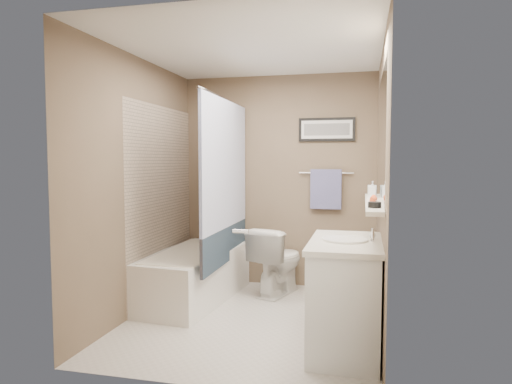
% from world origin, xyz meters
% --- Properties ---
extents(ground, '(2.50, 2.50, 0.00)m').
position_xyz_m(ground, '(0.00, 0.00, 0.00)').
color(ground, beige).
rests_on(ground, ground).
extents(ceiling, '(2.20, 2.50, 0.04)m').
position_xyz_m(ceiling, '(0.00, 0.00, 2.38)').
color(ceiling, white).
rests_on(ceiling, wall_back).
extents(wall_back, '(2.20, 0.04, 2.40)m').
position_xyz_m(wall_back, '(0.00, 1.23, 1.20)').
color(wall_back, brown).
rests_on(wall_back, ground).
extents(wall_front, '(2.20, 0.04, 2.40)m').
position_xyz_m(wall_front, '(0.00, -1.23, 1.20)').
color(wall_front, brown).
rests_on(wall_front, ground).
extents(wall_left, '(0.04, 2.50, 2.40)m').
position_xyz_m(wall_left, '(-1.08, 0.00, 1.20)').
color(wall_left, brown).
rests_on(wall_left, ground).
extents(wall_right, '(0.04, 2.50, 2.40)m').
position_xyz_m(wall_right, '(1.08, 0.00, 1.20)').
color(wall_right, brown).
rests_on(wall_right, ground).
extents(tile_surround, '(0.02, 1.55, 2.00)m').
position_xyz_m(tile_surround, '(-1.09, 0.50, 1.00)').
color(tile_surround, tan).
rests_on(tile_surround, wall_left).
extents(curtain_rod, '(0.02, 1.55, 0.02)m').
position_xyz_m(curtain_rod, '(-0.40, 0.50, 2.05)').
color(curtain_rod, silver).
rests_on(curtain_rod, wall_left).
extents(curtain_upper, '(0.03, 1.45, 1.28)m').
position_xyz_m(curtain_upper, '(-0.40, 0.50, 1.40)').
color(curtain_upper, white).
rests_on(curtain_upper, curtain_rod).
extents(curtain_lower, '(0.03, 1.45, 0.36)m').
position_xyz_m(curtain_lower, '(-0.40, 0.50, 0.58)').
color(curtain_lower, '#283B4C').
rests_on(curtain_lower, curtain_rod).
extents(mirror, '(0.02, 1.60, 1.00)m').
position_xyz_m(mirror, '(1.09, -0.15, 1.62)').
color(mirror, silver).
rests_on(mirror, wall_right).
extents(shelf, '(0.12, 1.60, 0.03)m').
position_xyz_m(shelf, '(1.04, -0.15, 1.10)').
color(shelf, silver).
rests_on(shelf, wall_right).
extents(towel_bar, '(0.60, 0.02, 0.02)m').
position_xyz_m(towel_bar, '(0.55, 1.22, 1.30)').
color(towel_bar, silver).
rests_on(towel_bar, wall_back).
extents(towel, '(0.34, 0.05, 0.44)m').
position_xyz_m(towel, '(0.55, 1.20, 1.12)').
color(towel, '#8789C4').
rests_on(towel, towel_bar).
extents(art_frame, '(0.62, 0.02, 0.26)m').
position_xyz_m(art_frame, '(0.55, 1.23, 1.78)').
color(art_frame, black).
rests_on(art_frame, wall_back).
extents(art_mat, '(0.56, 0.00, 0.20)m').
position_xyz_m(art_mat, '(0.55, 1.22, 1.78)').
color(art_mat, white).
rests_on(art_mat, art_frame).
extents(art_image, '(0.50, 0.00, 0.13)m').
position_xyz_m(art_image, '(0.55, 1.22, 1.78)').
color(art_image, '#595959').
rests_on(art_image, art_mat).
extents(door, '(0.80, 0.02, 2.00)m').
position_xyz_m(door, '(0.55, -1.24, 1.00)').
color(door, silver).
rests_on(door, wall_front).
extents(door_handle, '(0.10, 0.02, 0.02)m').
position_xyz_m(door_handle, '(0.22, -1.19, 1.00)').
color(door_handle, silver).
rests_on(door_handle, door).
extents(bathtub, '(0.85, 1.56, 0.50)m').
position_xyz_m(bathtub, '(-0.75, 0.46, 0.25)').
color(bathtub, white).
rests_on(bathtub, ground).
extents(tub_rim, '(0.56, 1.36, 0.02)m').
position_xyz_m(tub_rim, '(-0.75, 0.46, 0.50)').
color(tub_rim, white).
rests_on(tub_rim, bathtub).
extents(toilet, '(0.60, 0.80, 0.73)m').
position_xyz_m(toilet, '(0.07, 0.87, 0.36)').
color(toilet, white).
rests_on(toilet, ground).
extents(vanity, '(0.53, 0.92, 0.80)m').
position_xyz_m(vanity, '(0.85, -0.45, 0.40)').
color(vanity, silver).
rests_on(vanity, ground).
extents(countertop, '(0.54, 0.96, 0.04)m').
position_xyz_m(countertop, '(0.84, -0.45, 0.82)').
color(countertop, beige).
rests_on(countertop, vanity).
extents(sink_basin, '(0.34, 0.34, 0.01)m').
position_xyz_m(sink_basin, '(0.83, -0.45, 0.85)').
color(sink_basin, silver).
rests_on(sink_basin, countertop).
extents(faucet_spout, '(0.02, 0.02, 0.10)m').
position_xyz_m(faucet_spout, '(1.03, -0.45, 0.89)').
color(faucet_spout, silver).
rests_on(faucet_spout, countertop).
extents(faucet_knob, '(0.05, 0.05, 0.05)m').
position_xyz_m(faucet_knob, '(1.03, -0.35, 0.87)').
color(faucet_knob, silver).
rests_on(faucet_knob, countertop).
extents(candle_bowl_near, '(0.09, 0.09, 0.04)m').
position_xyz_m(candle_bowl_near, '(1.04, -0.68, 1.14)').
color(candle_bowl_near, black).
rests_on(candle_bowl_near, shelf).
extents(hair_brush_front, '(0.06, 0.22, 0.04)m').
position_xyz_m(hair_brush_front, '(1.04, -0.28, 1.14)').
color(hair_brush_front, '#C9441C').
rests_on(hair_brush_front, shelf).
extents(hair_brush_back, '(0.05, 0.22, 0.04)m').
position_xyz_m(hair_brush_back, '(1.04, -0.13, 1.14)').
color(hair_brush_back, '#ED5121').
rests_on(hair_brush_back, shelf).
extents(pink_comb, '(0.04, 0.16, 0.01)m').
position_xyz_m(pink_comb, '(1.04, -0.01, 1.12)').
color(pink_comb, '#FA99C8').
rests_on(pink_comb, shelf).
extents(glass_jar, '(0.08, 0.08, 0.10)m').
position_xyz_m(glass_jar, '(1.04, 0.40, 1.17)').
color(glass_jar, white).
rests_on(glass_jar, shelf).
extents(soap_bottle, '(0.07, 0.07, 0.14)m').
position_xyz_m(soap_bottle, '(1.04, 0.23, 1.19)').
color(soap_bottle, '#999999').
rests_on(soap_bottle, shelf).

